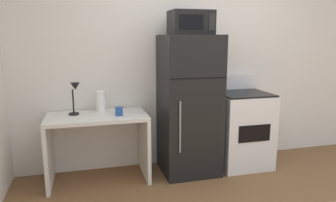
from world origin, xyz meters
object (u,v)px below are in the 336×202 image
(refrigerator, at_px, (189,105))
(oven_range, at_px, (242,129))
(paper_towel_roll, at_px, (101,102))
(desk, at_px, (98,136))
(coffee_mug, at_px, (119,111))
(desk_lamp, at_px, (75,93))
(microwave, at_px, (191,23))

(refrigerator, distance_m, oven_range, 0.77)
(paper_towel_roll, xyz_separation_m, refrigerator, (0.99, -0.15, -0.07))
(desk, xyz_separation_m, paper_towel_roll, (0.06, 0.13, 0.35))
(coffee_mug, distance_m, refrigerator, 0.82)
(desk_lamp, bearing_deg, desk, -16.96)
(microwave, bearing_deg, paper_towel_roll, 170.33)
(coffee_mug, bearing_deg, refrigerator, 5.04)
(desk, height_order, microwave, microwave)
(desk_lamp, relative_size, microwave, 0.77)
(desk_lamp, height_order, microwave, microwave)
(desk_lamp, xyz_separation_m, microwave, (1.27, -0.10, 0.75))
(desk, xyz_separation_m, refrigerator, (1.05, -0.02, 0.29))
(desk, bearing_deg, microwave, -2.10)
(desk, height_order, paper_towel_roll, paper_towel_roll)
(microwave, height_order, oven_range, microwave)
(desk, distance_m, coffee_mug, 0.38)
(desk, bearing_deg, oven_range, -0.26)
(paper_towel_roll, bearing_deg, desk_lamp, -166.86)
(desk, distance_m, paper_towel_roll, 0.38)
(desk, relative_size, coffee_mug, 11.38)
(coffee_mug, xyz_separation_m, oven_range, (1.51, 0.08, -0.33))
(refrigerator, bearing_deg, desk_lamp, 176.22)
(microwave, bearing_deg, desk, 177.90)
(desk_lamp, distance_m, coffee_mug, 0.51)
(paper_towel_roll, distance_m, refrigerator, 1.01)
(refrigerator, distance_m, microwave, 0.93)
(paper_towel_roll, height_order, microwave, microwave)
(desk, height_order, coffee_mug, coffee_mug)
(refrigerator, xyz_separation_m, microwave, (0.00, -0.02, 0.93))
(desk, height_order, desk_lamp, desk_lamp)
(desk_lamp, bearing_deg, oven_range, -2.17)
(desk, relative_size, desk_lamp, 3.06)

